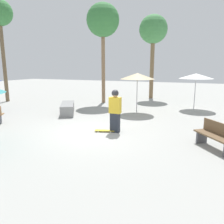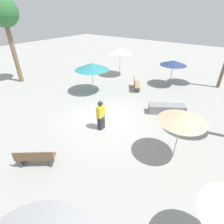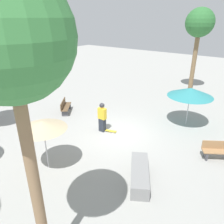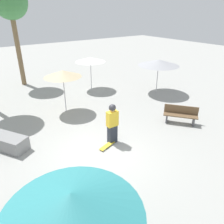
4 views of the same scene
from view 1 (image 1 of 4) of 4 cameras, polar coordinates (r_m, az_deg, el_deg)
name	(u,v)px [view 1 (image 1 of 4)]	position (r m, az deg, el deg)	size (l,w,h in m)	color
ground_plane	(92,132)	(8.95, -5.31, -5.15)	(60.00, 60.00, 0.00)	#9E9E99
skater_main	(115,109)	(8.68, 0.81, 0.67)	(0.28, 0.46, 1.72)	#282D38
skateboard	(105,130)	(8.88, -1.91, -4.85)	(0.43, 0.82, 0.07)	gold
concrete_ledge	(68,108)	(12.56, -11.53, 0.93)	(2.28, 1.75, 0.57)	gray
bench_far	(217,136)	(7.72, 25.68, -5.77)	(1.53, 1.34, 0.85)	#47474C
shade_umbrella_white	(196,76)	(14.25, 21.13, 8.74)	(2.01, 2.01, 2.19)	#B7B7BC
shade_umbrella_tan	(137,76)	(12.39, 6.65, 9.29)	(1.93, 1.93, 2.25)	#B7B7BC
palm_tree_center_left	(153,31)	(18.64, 10.72, 20.08)	(2.22, 2.22, 6.59)	brown
palm_tree_center_right	(103,21)	(16.21, -2.39, 22.57)	(2.26, 2.26, 6.85)	#896B4C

